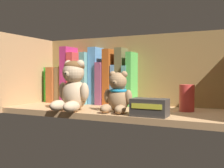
{
  "coord_description": "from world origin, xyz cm",
  "views": [
    {
      "loc": [
        37.3,
        -84.97,
        14.24
      ],
      "look_at": [
        -3.27,
        0.0,
        10.79
      ],
      "focal_mm": 42.24,
      "sensor_mm": 36.0,
      "label": 1
    }
  ],
  "objects_px": {
    "book_2": "(65,85)",
    "pillar_candle": "(187,98)",
    "book_3": "(71,75)",
    "book_7": "(97,76)",
    "book_5": "(84,83)",
    "book_1": "(58,84)",
    "book_11": "(122,77)",
    "teddy_bear_smaller": "(118,95)",
    "book_13": "(134,79)",
    "book_12": "(128,86)",
    "small_product_box": "(150,107)",
    "book_6": "(90,78)",
    "teddy_bear_larger": "(73,86)",
    "book_4": "(78,78)",
    "book_9": "(111,77)",
    "book_0": "(53,84)",
    "book_8": "(104,83)",
    "book_10": "(116,85)"
  },
  "relations": [
    {
      "from": "book_2",
      "to": "pillar_candle",
      "type": "relative_size",
      "value": 1.71
    },
    {
      "from": "book_3",
      "to": "book_7",
      "type": "relative_size",
      "value": 1.03
    },
    {
      "from": "book_2",
      "to": "book_5",
      "type": "height_order",
      "value": "book_5"
    },
    {
      "from": "book_1",
      "to": "book_7",
      "type": "relative_size",
      "value": 0.66
    },
    {
      "from": "book_11",
      "to": "teddy_bear_smaller",
      "type": "bearing_deg",
      "value": -70.63
    },
    {
      "from": "book_2",
      "to": "teddy_bear_smaller",
      "type": "height_order",
      "value": "book_2"
    },
    {
      "from": "book_5",
      "to": "book_11",
      "type": "xyz_separation_m",
      "value": [
        0.18,
        0.0,
        0.03
      ]
    },
    {
      "from": "book_11",
      "to": "book_13",
      "type": "xyz_separation_m",
      "value": [
        0.05,
        -0.0,
        -0.01
      ]
    },
    {
      "from": "book_12",
      "to": "small_product_box",
      "type": "distance_m",
      "value": 0.29
    },
    {
      "from": "book_6",
      "to": "teddy_bear_larger",
      "type": "xyz_separation_m",
      "value": [
        0.06,
        -0.22,
        -0.02
      ]
    },
    {
      "from": "book_3",
      "to": "book_13",
      "type": "relative_size",
      "value": 1.15
    },
    {
      "from": "book_4",
      "to": "book_13",
      "type": "bearing_deg",
      "value": 0.0
    },
    {
      "from": "pillar_candle",
      "to": "small_product_box",
      "type": "distance_m",
      "value": 0.17
    },
    {
      "from": "book_6",
      "to": "small_product_box",
      "type": "distance_m",
      "value": 0.42
    },
    {
      "from": "book_6",
      "to": "small_product_box",
      "type": "relative_size",
      "value": 2.02
    },
    {
      "from": "book_7",
      "to": "book_9",
      "type": "distance_m",
      "value": 0.06
    },
    {
      "from": "book_3",
      "to": "teddy_bear_smaller",
      "type": "bearing_deg",
      "value": -32.55
    },
    {
      "from": "book_2",
      "to": "book_7",
      "type": "xyz_separation_m",
      "value": [
        0.16,
        0.0,
        0.04
      ]
    },
    {
      "from": "book_3",
      "to": "book_11",
      "type": "xyz_separation_m",
      "value": [
        0.25,
        0.0,
        -0.01
      ]
    },
    {
      "from": "book_12",
      "to": "book_13",
      "type": "height_order",
      "value": "book_13"
    },
    {
      "from": "pillar_candle",
      "to": "book_11",
      "type": "bearing_deg",
      "value": 163.51
    },
    {
      "from": "book_0",
      "to": "book_7",
      "type": "height_order",
      "value": "book_7"
    },
    {
      "from": "book_6",
      "to": "book_8",
      "type": "xyz_separation_m",
      "value": [
        0.07,
        -0.0,
        -0.02
      ]
    },
    {
      "from": "book_3",
      "to": "pillar_candle",
      "type": "xyz_separation_m",
      "value": [
        0.51,
        -0.08,
        -0.08
      ]
    },
    {
      "from": "book_11",
      "to": "teddy_bear_larger",
      "type": "height_order",
      "value": "book_11"
    },
    {
      "from": "teddy_bear_larger",
      "to": "teddy_bear_smaller",
      "type": "distance_m",
      "value": 0.16
    },
    {
      "from": "book_10",
      "to": "small_product_box",
      "type": "height_order",
      "value": "book_10"
    },
    {
      "from": "book_2",
      "to": "book_11",
      "type": "xyz_separation_m",
      "value": [
        0.28,
        0.0,
        0.04
      ]
    },
    {
      "from": "book_0",
      "to": "book_3",
      "type": "xyz_separation_m",
      "value": [
        0.1,
        0.0,
        0.04
      ]
    },
    {
      "from": "book_10",
      "to": "book_8",
      "type": "bearing_deg",
      "value": 180.0
    },
    {
      "from": "teddy_bear_smaller",
      "to": "book_13",
      "type": "bearing_deg",
      "value": 96.1
    },
    {
      "from": "book_6",
      "to": "book_12",
      "type": "bearing_deg",
      "value": 0.0
    },
    {
      "from": "book_9",
      "to": "small_product_box",
      "type": "bearing_deg",
      "value": -44.29
    },
    {
      "from": "book_4",
      "to": "book_6",
      "type": "bearing_deg",
      "value": 0.0
    },
    {
      "from": "pillar_candle",
      "to": "book_1",
      "type": "bearing_deg",
      "value": 172.27
    },
    {
      "from": "book_4",
      "to": "book_9",
      "type": "relative_size",
      "value": 0.96
    },
    {
      "from": "book_8",
      "to": "book_10",
      "type": "height_order",
      "value": "book_8"
    },
    {
      "from": "book_0",
      "to": "teddy_bear_smaller",
      "type": "xyz_separation_m",
      "value": [
        0.42,
        -0.2,
        -0.02
      ]
    },
    {
      "from": "book_13",
      "to": "book_7",
      "type": "bearing_deg",
      "value": 180.0
    },
    {
      "from": "book_6",
      "to": "teddy_bear_smaller",
      "type": "xyz_separation_m",
      "value": [
        0.22,
        -0.2,
        -0.05
      ]
    },
    {
      "from": "book_8",
      "to": "small_product_box",
      "type": "distance_m",
      "value": 0.36
    },
    {
      "from": "book_4",
      "to": "book_12",
      "type": "relative_size",
      "value": 1.37
    },
    {
      "from": "book_5",
      "to": "book_10",
      "type": "distance_m",
      "value": 0.15
    },
    {
      "from": "book_12",
      "to": "teddy_bear_larger",
      "type": "bearing_deg",
      "value": -116.86
    },
    {
      "from": "book_3",
      "to": "book_13",
      "type": "distance_m",
      "value": 0.3
    },
    {
      "from": "book_13",
      "to": "book_3",
      "type": "bearing_deg",
      "value": 180.0
    },
    {
      "from": "book_6",
      "to": "book_1",
      "type": "bearing_deg",
      "value": -180.0
    },
    {
      "from": "book_4",
      "to": "small_product_box",
      "type": "bearing_deg",
      "value": -30.31
    },
    {
      "from": "book_2",
      "to": "book_8",
      "type": "height_order",
      "value": "book_8"
    },
    {
      "from": "book_4",
      "to": "book_12",
      "type": "bearing_deg",
      "value": 0.0
    }
  ]
}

